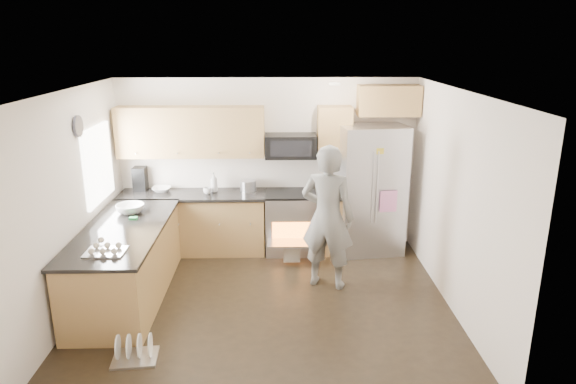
{
  "coord_description": "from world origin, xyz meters",
  "views": [
    {
      "loc": [
        0.15,
        -5.67,
        3.17
      ],
      "look_at": [
        0.28,
        0.5,
        1.3
      ],
      "focal_mm": 32.0,
      "sensor_mm": 36.0,
      "label": 1
    }
  ],
  "objects_px": {
    "person": "(327,217)",
    "dish_rack": "(135,353)",
    "stove_range": "(291,209)",
    "refrigerator": "(370,189)"
  },
  "relations": [
    {
      "from": "person",
      "to": "dish_rack",
      "type": "height_order",
      "value": "person"
    },
    {
      "from": "stove_range",
      "to": "refrigerator",
      "type": "height_order",
      "value": "refrigerator"
    },
    {
      "from": "stove_range",
      "to": "dish_rack",
      "type": "bearing_deg",
      "value": -120.93
    },
    {
      "from": "person",
      "to": "refrigerator",
      "type": "bearing_deg",
      "value": -102.69
    },
    {
      "from": "stove_range",
      "to": "refrigerator",
      "type": "distance_m",
      "value": 1.22
    },
    {
      "from": "stove_range",
      "to": "dish_rack",
      "type": "xyz_separation_m",
      "value": [
        -1.67,
        -2.79,
        -0.6
      ]
    },
    {
      "from": "refrigerator",
      "to": "person",
      "type": "xyz_separation_m",
      "value": [
        -0.75,
        -1.18,
        -0.02
      ]
    },
    {
      "from": "refrigerator",
      "to": "stove_range",
      "type": "bearing_deg",
      "value": 172.64
    },
    {
      "from": "stove_range",
      "to": "person",
      "type": "relative_size",
      "value": 0.94
    },
    {
      "from": "refrigerator",
      "to": "dish_rack",
      "type": "bearing_deg",
      "value": -143.36
    }
  ]
}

